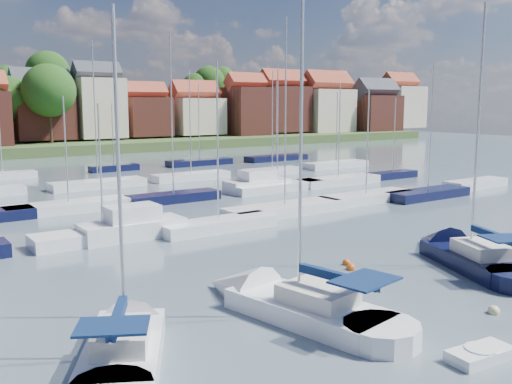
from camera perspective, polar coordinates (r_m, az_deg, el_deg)
ground at (r=59.78m, az=-15.00°, el=-0.11°), size 260.00×260.00×0.00m
sailboat_left at (r=22.09m, az=-12.77°, el=-14.47°), size 6.89×9.72×13.25m
sailboat_centre at (r=25.43m, az=2.84°, el=-11.09°), size 4.97×11.66×15.38m
sailboat_navy at (r=35.03m, az=19.91°, el=-6.00°), size 7.08×11.45×15.51m
tender at (r=22.48m, az=21.53°, el=-14.89°), size 2.60×1.41×0.54m
buoy_c at (r=24.13m, az=13.06°, el=-13.35°), size 0.53×0.53×0.53m
buoy_d at (r=27.32m, az=22.66°, el=-11.14°), size 0.51×0.51×0.51m
buoy_e at (r=32.89m, az=9.05°, el=-7.17°), size 0.46×0.46×0.46m
buoy_g at (r=31.95m, az=9.46°, el=-7.67°), size 0.51×0.51×0.51m
marina_field at (r=55.95m, az=-11.47°, el=-0.14°), size 79.62×41.41×15.93m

